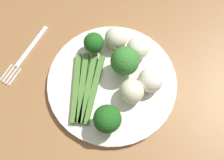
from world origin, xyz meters
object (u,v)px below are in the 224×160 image
object	(u,v)px
broccoli_right	(94,43)
broccoli_left	(107,119)
plate	(112,82)
asparagus_bundle	(85,88)
cauliflower_outer_edge	(131,93)
cauliflower_near_center	(136,47)
dining_table	(123,111)
cauliflower_back_right	(150,80)
cauliflower_front	(116,38)
broccoli_back	(125,61)
fork	(26,55)

from	to	relation	value
broccoli_right	broccoli_left	bearing A→B (deg)	115.75
plate	asparagus_bundle	size ratio (longest dim) A/B	1.74
broccoli_right	cauliflower_outer_edge	size ratio (longest dim) A/B	1.06
cauliflower_near_center	cauliflower_outer_edge	world-z (taller)	cauliflower_outer_edge
dining_table	plate	bearing A→B (deg)	-31.10
plate	cauliflower_outer_edge	distance (m)	0.06
cauliflower_back_right	cauliflower_outer_edge	size ratio (longest dim) A/B	1.02
cauliflower_back_right	asparagus_bundle	bearing A→B (deg)	19.35
broccoli_left	cauliflower_outer_edge	xyz separation A→B (m)	(-0.03, -0.07, -0.01)
broccoli_left	cauliflower_front	size ratio (longest dim) A/B	1.34
broccoli_left	cauliflower_front	xyz separation A→B (m)	(0.03, -0.18, -0.01)
plate	broccoli_right	xyz separation A→B (m)	(0.06, -0.06, 0.04)
broccoli_left	broccoli_back	distance (m)	0.12
cauliflower_front	cauliflower_near_center	size ratio (longest dim) A/B	1.00
fork	dining_table	bearing A→B (deg)	94.18
plate	cauliflower_back_right	distance (m)	0.09
asparagus_bundle	broccoli_back	bearing A→B (deg)	-55.00
broccoli_left	broccoli_right	bearing A→B (deg)	-64.25
plate	cauliflower_outer_edge	bearing A→B (deg)	151.89
broccoli_right	cauliflower_back_right	world-z (taller)	broccoli_right
plate	cauliflower_near_center	bearing A→B (deg)	-111.87
broccoli_left	dining_table	bearing A→B (deg)	-104.90
dining_table	fork	xyz separation A→B (m)	(0.24, -0.04, 0.11)
broccoli_back	asparagus_bundle	bearing A→B (deg)	43.82
plate	broccoli_back	size ratio (longest dim) A/B	3.80
broccoli_right	dining_table	bearing A→B (deg)	138.18
plate	broccoli_left	bearing A→B (deg)	100.24
broccoli_right	fork	xyz separation A→B (m)	(0.15, 0.05, -0.04)
cauliflower_front	cauliflower_back_right	bearing A→B (deg)	140.19
broccoli_right	fork	distance (m)	0.16
broccoli_back	cauliflower_front	world-z (taller)	broccoli_back
asparagus_bundle	cauliflower_near_center	distance (m)	0.14
dining_table	broccoli_right	world-z (taller)	broccoli_right
plate	broccoli_right	size ratio (longest dim) A/B	5.15
asparagus_bundle	broccoli_right	xyz separation A→B (m)	(0.01, -0.09, 0.02)
cauliflower_outer_edge	fork	distance (m)	0.26
dining_table	cauliflower_near_center	distance (m)	0.18
broccoli_right	broccoli_left	xyz separation A→B (m)	(-0.07, 0.15, 0.01)
fork	broccoli_left	bearing A→B (deg)	77.21
cauliflower_near_center	fork	distance (m)	0.25
broccoli_right	cauliflower_outer_edge	world-z (taller)	broccoli_right
broccoli_right	broccoli_left	distance (m)	0.17
dining_table	cauliflower_outer_edge	size ratio (longest dim) A/B	22.21
broccoli_right	broccoli_left	world-z (taller)	broccoli_left
cauliflower_front	fork	distance (m)	0.21
dining_table	fork	bearing A→B (deg)	-8.34
fork	cauliflower_near_center	bearing A→B (deg)	117.62
broccoli_left	cauliflower_near_center	bearing A→B (deg)	-95.06
broccoli_right	cauliflower_outer_edge	xyz separation A→B (m)	(-0.10, 0.09, -0.01)
broccoli_back	cauliflower_outer_edge	distance (m)	0.07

